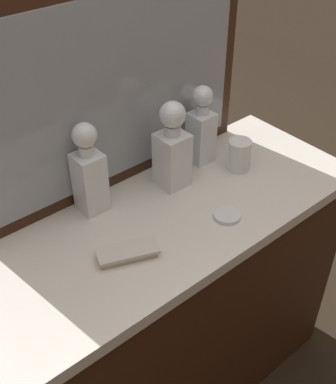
{
  "coord_description": "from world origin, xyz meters",
  "views": [
    {
      "loc": [
        -0.69,
        -0.81,
        1.75
      ],
      "look_at": [
        0.0,
        0.0,
        0.92
      ],
      "focal_mm": 46.73,
      "sensor_mm": 36.0,
      "label": 1
    }
  ],
  "objects": [
    {
      "name": "ground_plane",
      "position": [
        0.0,
        0.0,
        0.0
      ],
      "size": [
        6.0,
        6.0,
        0.0
      ],
      "primitive_type": "plane",
      "color": "#2D2319"
    },
    {
      "name": "dresser",
      "position": [
        0.0,
        0.0,
        0.42
      ],
      "size": [
        1.2,
        0.48,
        0.84
      ],
      "color": "#381E11",
      "rests_on": "ground_plane"
    },
    {
      "name": "dresser_mirror",
      "position": [
        0.0,
        0.22,
        1.14
      ],
      "size": [
        0.9,
        0.03,
        0.6
      ],
      "color": "#381E11",
      "rests_on": "dresser"
    },
    {
      "name": "crystal_decanter_far_right",
      "position": [
        -0.14,
        0.16,
        0.95
      ],
      "size": [
        0.07,
        0.07,
        0.27
      ],
      "color": "white",
      "rests_on": "dresser"
    },
    {
      "name": "crystal_decanter_center",
      "position": [
        0.11,
        0.11,
        0.95
      ],
      "size": [
        0.08,
        0.08,
        0.27
      ],
      "color": "white",
      "rests_on": "dresser"
    },
    {
      "name": "crystal_decanter_right",
      "position": [
        0.26,
        0.14,
        0.95
      ],
      "size": [
        0.07,
        0.07,
        0.26
      ],
      "color": "white",
      "rests_on": "dresser"
    },
    {
      "name": "crystal_tumbler_far_right",
      "position": [
        0.31,
        0.03,
        0.89
      ],
      "size": [
        0.07,
        0.07,
        0.1
      ],
      "color": "white",
      "rests_on": "dresser"
    },
    {
      "name": "silver_brush_center",
      "position": [
        -0.18,
        -0.06,
        0.86
      ],
      "size": [
        0.17,
        0.12,
        0.02
      ],
      "color": "#B7A88C",
      "rests_on": "dresser"
    },
    {
      "name": "porcelain_dish",
      "position": [
        0.12,
        -0.11,
        0.85
      ],
      "size": [
        0.08,
        0.08,
        0.01
      ],
      "color": "silver",
      "rests_on": "dresser"
    }
  ]
}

